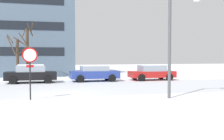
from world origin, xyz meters
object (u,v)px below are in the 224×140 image
at_px(street_lamp, 175,33).
at_px(parked_car_black, 31,74).
at_px(parked_car_red, 152,72).
at_px(stop_sign, 30,63).
at_px(parked_car_blue, 94,73).

relative_size(street_lamp, parked_car_black, 1.34).
distance_m(street_lamp, parked_car_red, 11.58).
distance_m(stop_sign, parked_car_black, 9.68).
bearing_deg(street_lamp, parked_car_black, 124.36).
height_order(street_lamp, parked_car_black, street_lamp).
height_order(parked_car_black, parked_car_red, parked_car_black).
height_order(street_lamp, parked_car_red, street_lamp).
height_order(stop_sign, parked_car_black, stop_sign).
relative_size(street_lamp, parked_car_blue, 1.30).
xyz_separation_m(parked_car_black, parked_car_blue, (5.38, 0.09, -0.04)).
xyz_separation_m(street_lamp, parked_car_blue, (-2.05, 10.97, -2.67)).
distance_m(parked_car_blue, parked_car_red, 5.39).
relative_size(stop_sign, parked_car_black, 0.63).
xyz_separation_m(stop_sign, street_lamp, (7.31, -1.25, 1.56)).
relative_size(stop_sign, parked_car_red, 0.63).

